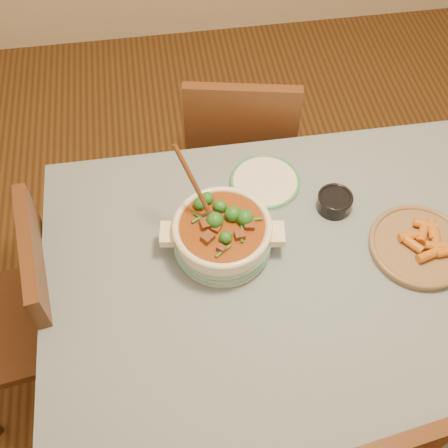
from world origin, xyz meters
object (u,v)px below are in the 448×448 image
at_px(stew_casserole, 222,234).
at_px(chair_left, 25,312).
at_px(condiment_bowl, 335,201).
at_px(fried_plate, 419,245).
at_px(chair_far, 241,143).
at_px(dining_table, 318,282).
at_px(white_plate, 265,182).

bearing_deg(stew_casserole, chair_left, -179.98).
xyz_separation_m(condiment_bowl, fried_plate, (0.22, -0.19, -0.01)).
distance_m(stew_casserole, fried_plate, 0.60).
height_order(chair_far, chair_left, chair_far).
xyz_separation_m(dining_table, stew_casserole, (-0.29, 0.12, 0.17)).
relative_size(dining_table, chair_far, 1.86).
bearing_deg(chair_far, dining_table, 109.95).
distance_m(dining_table, condiment_bowl, 0.26).
xyz_separation_m(chair_far, chair_left, (-0.84, -0.65, -0.00)).
bearing_deg(stew_casserole, chair_far, 74.97).
bearing_deg(chair_left, dining_table, 74.92).
height_order(dining_table, condiment_bowl, condiment_bowl).
height_order(white_plate, chair_far, chair_far).
distance_m(white_plate, condiment_bowl, 0.24).
height_order(stew_casserole, chair_far, stew_casserole).
distance_m(stew_casserole, chair_far, 0.75).
height_order(white_plate, chair_left, chair_left).
bearing_deg(white_plate, stew_casserole, -127.99).
height_order(white_plate, condiment_bowl, condiment_bowl).
bearing_deg(white_plate, dining_table, -72.39).
distance_m(condiment_bowl, chair_far, 0.65).
height_order(dining_table, chair_left, chair_left).
xyz_separation_m(stew_casserole, fried_plate, (0.59, -0.10, -0.05)).
distance_m(chair_far, chair_left, 1.06).
bearing_deg(dining_table, chair_left, 173.03).
xyz_separation_m(condiment_bowl, chair_far, (-0.20, 0.55, -0.28)).
distance_m(white_plate, chair_far, 0.49).
relative_size(fried_plate, chair_far, 0.36).
relative_size(stew_casserole, condiment_bowl, 3.18).
height_order(condiment_bowl, chair_left, chair_left).
bearing_deg(fried_plate, chair_left, 175.66).
distance_m(stew_casserole, condiment_bowl, 0.39).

